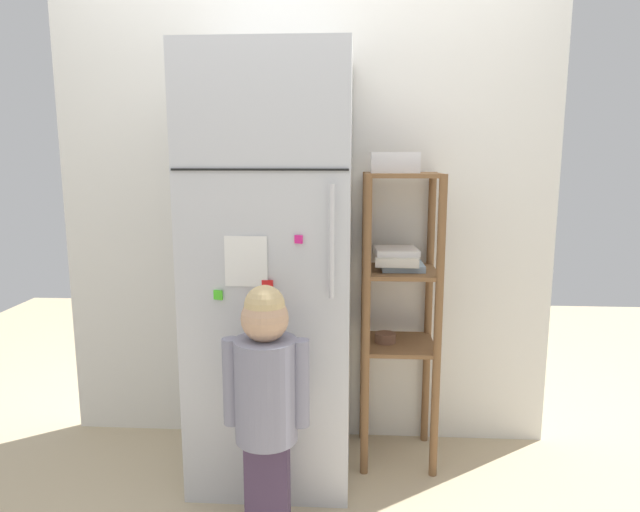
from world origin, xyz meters
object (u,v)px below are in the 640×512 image
Objects in this scene: child_standing at (266,389)px; pantry_shelf_unit at (399,289)px; fruit_bin at (395,164)px; refrigerator at (273,271)px.

pantry_shelf_unit is at bearing 50.07° from child_standing.
fruit_bin reaches higher than child_standing.
pantry_shelf_unit reaches higher than child_standing.
refrigerator is 1.89× the size of child_standing.
refrigerator is at bearing -166.28° from fruit_bin.
fruit_bin is (0.53, 0.13, 0.46)m from refrigerator.
pantry_shelf_unit is 6.41× the size of fruit_bin.
refrigerator reaches higher than pantry_shelf_unit.
child_standing is 0.84m from pantry_shelf_unit.
fruit_bin reaches higher than pantry_shelf_unit.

